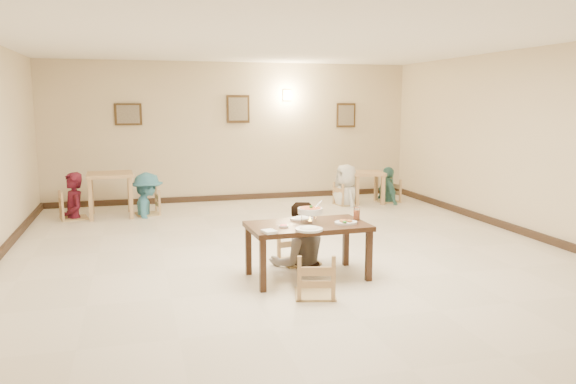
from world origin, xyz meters
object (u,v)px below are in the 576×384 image
object	(u,v)px
chair_near	(315,254)
main_diner	(299,202)
bg_diner_a	(72,172)
drink_glass	(357,214)
bg_chair_lr	(147,191)
bg_diner_d	(388,167)
chair_far	(299,226)
curry_warmer	(310,211)
main_table	(308,230)
bg_chair_rl	(346,184)
bg_table_right	(367,178)
bg_diner_b	(146,173)
bg_diner_c	(346,164)
bg_chair_ll	(73,193)
bg_chair_rr	(388,181)
bg_table_left	(110,180)

from	to	relation	value
chair_near	main_diner	size ratio (longest dim) A/B	0.57
main_diner	bg_diner_a	distance (m)	5.07
drink_glass	bg_chair_lr	world-z (taller)	bg_chair_lr
main_diner	bg_diner_d	bearing A→B (deg)	-130.35
chair_far	curry_warmer	bearing A→B (deg)	-102.95
bg_diner_d	bg_diner_a	bearing A→B (deg)	93.18
main_table	bg_chair_rl	distance (m)	5.11
main_table	chair_far	world-z (taller)	chair_far
main_diner	bg_table_right	bearing A→B (deg)	-125.79
main_diner	drink_glass	bearing A→B (deg)	136.16
bg_diner_a	bg_diner_d	world-z (taller)	bg_diner_a
drink_glass	bg_chair_lr	distance (m)	5.15
main_diner	bg_diner_b	distance (m)	4.39
chair_near	bg_diner_c	bearing A→B (deg)	-100.15
curry_warmer	bg_diner_c	xyz separation A→B (m)	(2.24, 4.56, 0.02)
bg_chair_lr	bg_diner_b	distance (m)	0.36
bg_diner_d	bg_diner_b	bearing A→B (deg)	93.01
bg_chair_ll	bg_diner_c	world-z (taller)	bg_diner_c
chair_near	bg_diner_c	xyz separation A→B (m)	(2.38, 5.21, 0.38)
bg_chair_ll	main_diner	bearing A→B (deg)	-153.71
curry_warmer	drink_glass	world-z (taller)	curry_warmer
bg_diner_d	main_table	bearing A→B (deg)	147.02
bg_chair_ll	bg_chair_rl	distance (m)	5.41
chair_near	bg_diner_d	distance (m)	6.28
bg_table_right	bg_chair_ll	world-z (taller)	bg_chair_ll
bg_diner_a	bg_diner_d	xyz separation A→B (m)	(6.41, 0.11, -0.10)
bg_chair_rr	bg_diner_b	size ratio (longest dim) A/B	0.57
chair_near	drink_glass	xyz separation A→B (m)	(0.78, 0.71, 0.28)
curry_warmer	bg_chair_ll	world-z (taller)	bg_chair_ll
bg_chair_lr	bg_table_right	bearing A→B (deg)	82.44
chair_far	bg_diner_b	xyz separation A→B (m)	(-1.89, 3.90, 0.31)
bg_diner_c	bg_diner_b	bearing A→B (deg)	-92.44
bg_chair_ll	bg_chair_rr	bearing A→B (deg)	-102.02
main_table	chair_near	distance (m)	0.66
bg_chair_ll	bg_chair_rl	xyz separation A→B (m)	(5.41, 0.04, -0.05)
bg_diner_b	main_table	bearing A→B (deg)	-159.18
curry_warmer	bg_diner_b	bearing A→B (deg)	111.97
bg_table_left	bg_chair_rl	bearing A→B (deg)	-0.27
chair_near	bg_chair_rl	size ratio (longest dim) A/B	1.07
bg_table_right	bg_diner_a	bearing A→B (deg)	-179.03
main_table	bg_diner_d	bearing A→B (deg)	52.43
bg_chair_rr	bg_diner_b	xyz separation A→B (m)	(-5.08, -0.07, 0.35)
bg_diner_b	bg_diner_a	bearing A→B (deg)	90.86
main_diner	bg_diner_a	bearing A→B (deg)	-52.62
chair_far	bg_table_left	size ratio (longest dim) A/B	1.17
curry_warmer	bg_table_left	bearing A→B (deg)	118.68
chair_far	curry_warmer	world-z (taller)	chair_far
main_table	bg_chair_ll	distance (m)	5.52
bg_chair_lr	main_diner	bearing A→B (deg)	17.03
bg_diner_a	bg_diner_b	xyz separation A→B (m)	(1.33, 0.04, -0.05)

